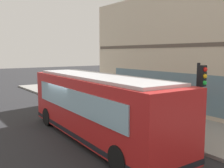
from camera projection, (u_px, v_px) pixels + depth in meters
name	position (u px, v px, depth m)	size (l,w,h in m)	color
ground	(76.00, 131.00, 13.50)	(120.00, 120.00, 0.00)	#262628
sidewalk_curb	(145.00, 116.00, 16.33)	(4.59, 40.00, 0.15)	gray
building_corner	(205.00, 52.00, 19.37)	(7.69, 17.58, 8.32)	beige
city_bus_nearside	(97.00, 107.00, 12.01)	(2.92, 10.13, 3.07)	red
traffic_light_near_corner	(200.00, 88.00, 10.93)	(0.32, 0.49, 3.52)	black
fire_hydrant	(141.00, 103.00, 18.31)	(0.35, 0.35, 0.74)	yellow
pedestrian_by_light_pole	(124.00, 90.00, 20.51)	(0.32, 0.32, 1.74)	silver
pedestrian_near_hydrant	(160.00, 112.00, 13.20)	(0.32, 0.32, 1.56)	#3F8C4C
pedestrian_near_building_entrance	(177.00, 101.00, 16.12)	(0.32, 0.32, 1.59)	#3359A5
newspaper_vending_box	(153.00, 115.00, 14.49)	(0.44, 0.42, 0.90)	#263F99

